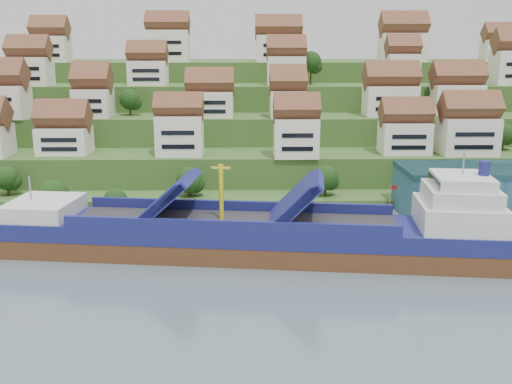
{
  "coord_description": "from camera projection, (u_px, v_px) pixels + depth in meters",
  "views": [
    {
      "loc": [
        -9.08,
        -93.3,
        34.99
      ],
      "look_at": [
        -7.26,
        14.0,
        8.0
      ],
      "focal_mm": 40.0,
      "sensor_mm": 36.0,
      "label": 1
    }
  ],
  "objects": [
    {
      "name": "ground",
      "position": [
        299.0,
        256.0,
        99.16
      ],
      "size": [
        300.0,
        300.0,
        0.0
      ],
      "primitive_type": "plane",
      "color": "slate",
      "rests_on": "ground"
    },
    {
      "name": "quay",
      "position": [
        392.0,
        224.0,
        113.76
      ],
      "size": [
        180.0,
        14.0,
        2.2
      ],
      "primitive_type": "cube",
      "color": "gray",
      "rests_on": "ground"
    },
    {
      "name": "hillside",
      "position": [
        273.0,
        121.0,
        196.97
      ],
      "size": [
        260.0,
        128.0,
        31.0
      ],
      "color": "#2D4C1E",
      "rests_on": "ground"
    },
    {
      "name": "hillside_village",
      "position": [
        288.0,
        90.0,
        152.17
      ],
      "size": [
        154.19,
        64.7,
        29.59
      ],
      "color": "white",
      "rests_on": "ground"
    },
    {
      "name": "hillside_trees",
      "position": [
        250.0,
        131.0,
        136.83
      ],
      "size": [
        139.35,
        62.97,
        31.78
      ],
      "color": "#1D4015",
      "rests_on": "ground"
    },
    {
      "name": "flagpole",
      "position": [
        391.0,
        202.0,
        107.47
      ],
      "size": [
        1.28,
        0.16,
        8.0
      ],
      "color": "gray",
      "rests_on": "quay"
    },
    {
      "name": "cargo_ship",
      "position": [
        261.0,
        236.0,
        98.61
      ],
      "size": [
        87.13,
        23.44,
        19.21
      ],
      "rotation": [
        0.0,
        0.0,
        -0.12
      ],
      "color": "#543119",
      "rests_on": "ground"
    }
  ]
}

